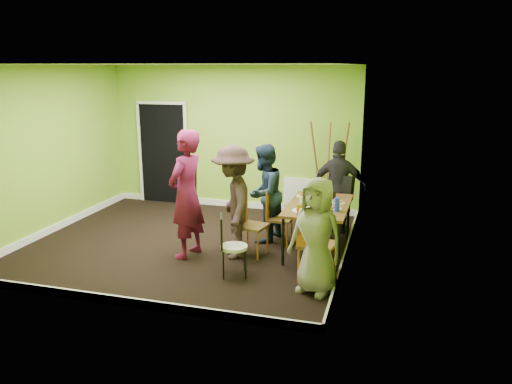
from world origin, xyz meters
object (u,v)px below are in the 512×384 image
Objects in this scene: chair_back_end at (339,193)px; chair_left_far at (275,213)px; chair_front_end at (315,239)px; person_left_near at (233,202)px; person_back_end at (339,187)px; chair_left_near at (248,219)px; thermos at (319,198)px; person_left_far at (264,193)px; person_front_end at (317,236)px; chair_bentwood at (230,243)px; blue_bottle at (337,205)px; person_standing at (187,194)px; orange_bottle at (316,199)px; dining_table at (319,208)px; easel at (329,171)px.

chair_left_far is at bearing 57.58° from chair_back_end.
chair_front_end is 0.64× the size of person_left_near.
person_back_end is (1.36, 1.55, -0.05)m from person_left_near.
chair_left_near is 4.30× the size of thermos.
chair_left_near is at bearing 110.94° from person_left_near.
person_left_far is 1.07× the size of person_front_end.
chair_bentwood is at bearing 8.82° from person_left_far.
blue_bottle is (1.31, 0.09, 0.31)m from chair_left_near.
chair_left_far is 0.47× the size of person_standing.
orange_bottle is 1.99m from person_standing.
chair_bentwood is 0.44× the size of person_standing.
blue_bottle is at bearing 93.56° from person_back_end.
person_left_near reaches higher than blue_bottle.
person_standing is 1.34m from person_left_far.
chair_front_end reaches higher than blue_bottle.
orange_bottle is 0.04× the size of person_back_end.
person_front_end is at bearing 61.33° from chair_bentwood.
orange_bottle is at bearing 107.80° from thermos.
thermos is 0.99m from person_left_far.
person_standing is 1.29× the size of person_front_end.
person_back_end is at bearing 110.44° from person_front_end.
chair_left_near is at bearing -176.22° from blue_bottle.
person_left_near reaches higher than chair_bentwood.
chair_left_near reaches higher than dining_table.
easel reaches higher than chair_front_end.
orange_bottle is (0.65, 0.02, 0.28)m from chair_left_far.
easel reaches higher than person_back_end.
thermos is at bearing -78.22° from dining_table.
person_back_end is (-0.02, 0.11, 0.08)m from chair_back_end.
thermos is 0.13× the size of person_left_near.
person_back_end is at bearing 80.63° from thermos.
person_front_end is at bearing 45.90° from person_left_far.
person_back_end is at bearing 134.08° from chair_left_far.
chair_bentwood is at bearing -168.35° from person_front_end.
chair_back_end is at bearing 78.16° from thermos.
orange_bottle is at bearing 87.84° from chair_back_end.
dining_table is 1.03m from person_back_end.
chair_left_far is 0.62m from chair_left_near.
person_left_near reaches higher than dining_table.
dining_table is 7.55× the size of blue_bottle.
blue_bottle is 0.13× the size of person_left_far.
person_front_end reaches higher than orange_bottle.
chair_bentwood is (-1.01, -1.23, -0.23)m from dining_table.
person_front_end is (0.29, -3.23, -0.16)m from easel.
person_back_end is at bearing 95.38° from blue_bottle.
chair_left_far is at bearing 133.09° from chair_front_end.
chair_front_end is at bearing 88.74° from person_standing.
chair_back_end is (1.21, 1.29, 0.17)m from chair_left_near.
person_left_far is at bearing 32.25° from person_back_end.
person_left_near reaches higher than person_back_end.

